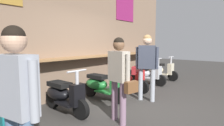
# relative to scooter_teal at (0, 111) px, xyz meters

# --- Properties ---
(ground_plane) EXTENTS (26.79, 26.79, 0.00)m
(ground_plane) POSITION_rel_scooter_teal_xyz_m (2.45, -1.08, -0.39)
(ground_plane) COLOR #383533
(market_stall_facade) EXTENTS (9.57, 0.61, 3.93)m
(market_stall_facade) POSITION_rel_scooter_teal_xyz_m (2.45, 0.94, 1.57)
(market_stall_facade) COLOR #7F6651
(market_stall_facade) RESTS_ON ground_plane
(scooter_teal) EXTENTS (0.47, 1.40, 0.97)m
(scooter_teal) POSITION_rel_scooter_teal_xyz_m (0.00, 0.00, 0.00)
(scooter_teal) COLOR #197075
(scooter_teal) RESTS_ON ground_plane
(scooter_black) EXTENTS (0.46, 1.40, 0.97)m
(scooter_black) POSITION_rel_scooter_teal_xyz_m (1.24, 0.00, 0.00)
(scooter_black) COLOR black
(scooter_black) RESTS_ON ground_plane
(scooter_green) EXTENTS (0.46, 1.40, 0.97)m
(scooter_green) POSITION_rel_scooter_teal_xyz_m (2.45, 0.00, 0.00)
(scooter_green) COLOR #237533
(scooter_green) RESTS_ON ground_plane
(scooter_red) EXTENTS (0.48, 1.40, 0.97)m
(scooter_red) POSITION_rel_scooter_teal_xyz_m (3.67, -0.00, 0.00)
(scooter_red) COLOR red
(scooter_red) RESTS_ON ground_plane
(scooter_silver) EXTENTS (0.46, 1.40, 0.97)m
(scooter_silver) POSITION_rel_scooter_teal_xyz_m (4.88, 0.00, 0.00)
(scooter_silver) COLOR #B2B5BA
(scooter_silver) RESTS_ON ground_plane
(scooter_cream) EXTENTS (0.46, 1.40, 0.97)m
(scooter_cream) POSITION_rel_scooter_teal_xyz_m (6.01, 0.00, 0.00)
(scooter_cream) COLOR beige
(scooter_cream) RESTS_ON ground_plane
(shopper_with_handbag) EXTENTS (0.46, 0.65, 1.71)m
(shopper_with_handbag) POSITION_rel_scooter_teal_xyz_m (3.10, -0.98, 0.66)
(shopper_with_handbag) COLOR #999EA8
(shopper_with_handbag) RESTS_ON ground_plane
(shopper_browsing) EXTENTS (0.31, 0.65, 1.60)m
(shopper_browsing) POSITION_rel_scooter_teal_xyz_m (1.59, -1.25, 0.57)
(shopper_browsing) COLOR gray
(shopper_browsing) RESTS_ON ground_plane
(shopper_passing) EXTENTS (0.26, 0.56, 1.65)m
(shopper_passing) POSITION_rel_scooter_teal_xyz_m (-0.37, -1.54, 0.63)
(shopper_passing) COLOR slate
(shopper_passing) RESTS_ON ground_plane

